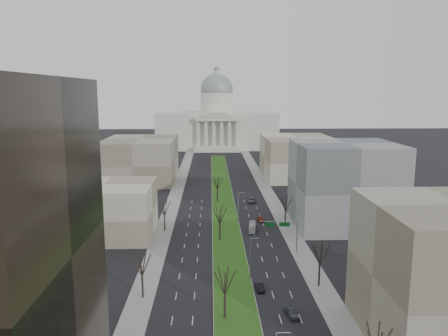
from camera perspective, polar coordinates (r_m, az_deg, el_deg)
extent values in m
plane|color=black|center=(154.06, -0.11, -4.42)|extent=(600.00, 600.00, 0.00)
cube|color=#999993|center=(153.08, -0.10, -4.48)|extent=(8.00, 222.00, 0.15)
cube|color=#224B14|center=(153.05, -0.10, -4.45)|extent=(7.70, 221.70, 0.06)
cube|color=gray|center=(130.60, -7.55, -7.15)|extent=(5.00, 330.00, 0.15)
cube|color=gray|center=(131.73, 7.89, -7.00)|extent=(5.00, 330.00, 0.15)
cube|color=beige|center=(300.32, -0.94, 4.99)|extent=(80.00, 40.00, 24.00)
cube|color=beige|center=(278.55, -0.86, 2.52)|extent=(30.00, 6.00, 4.00)
cube|color=beige|center=(276.70, -0.87, 6.42)|extent=(28.00, 5.00, 2.50)
cube|color=beige|center=(276.58, -0.87, 6.84)|extent=(20.00, 5.00, 1.80)
cube|color=beige|center=(276.50, -0.87, 7.17)|extent=(12.00, 5.00, 1.60)
cylinder|color=beige|center=(299.27, -0.95, 8.42)|extent=(22.00, 22.00, 14.00)
sphere|color=gray|center=(299.15, -0.95, 10.15)|extent=(22.00, 22.00, 22.00)
cylinder|color=beige|center=(299.37, -0.96, 12.25)|extent=(4.00, 4.00, 4.00)
sphere|color=gray|center=(299.50, -0.96, 12.82)|extent=(4.00, 4.00, 4.00)
cylinder|color=beige|center=(277.51, -3.46, 4.55)|extent=(2.00, 2.00, 16.00)
cylinder|color=beige|center=(277.40, -2.42, 4.56)|extent=(2.00, 2.00, 16.00)
cylinder|color=beige|center=(277.39, -1.38, 4.57)|extent=(2.00, 2.00, 16.00)
cylinder|color=beige|center=(277.47, -0.35, 4.57)|extent=(2.00, 2.00, 16.00)
cylinder|color=beige|center=(277.63, 0.69, 4.57)|extent=(2.00, 2.00, 16.00)
cylinder|color=beige|center=(277.89, 1.72, 4.57)|extent=(2.00, 2.00, 16.00)
cube|color=gray|center=(121.82, -15.40, -5.30)|extent=(26.00, 22.00, 14.00)
cube|color=slate|center=(129.75, 15.45, -2.10)|extent=(28.00, 26.00, 24.00)
cube|color=gray|center=(193.86, -10.86, 1.12)|extent=(30.00, 40.00, 18.00)
cube|color=gray|center=(200.23, 9.58, 1.44)|extent=(30.00, 40.00, 18.00)
cylinder|color=black|center=(86.22, -10.59, -15.05)|extent=(0.40, 0.40, 4.32)
cylinder|color=black|center=(123.32, -7.76, -7.20)|extent=(0.40, 0.40, 4.22)
cylinder|color=black|center=(91.41, 12.32, -13.58)|extent=(0.40, 0.40, 4.42)
cylinder|color=black|center=(128.29, 8.00, -6.57)|extent=(0.40, 0.40, 4.03)
cylinder|color=black|center=(78.11, 0.11, -17.66)|extent=(0.40, 0.40, 4.32)
cylinder|color=black|center=(115.03, -0.55, -8.36)|extent=(0.40, 0.40, 4.32)
cylinder|color=black|center=(153.49, -0.86, -3.64)|extent=(0.40, 0.40, 4.32)
cylinder|color=gray|center=(57.92, 7.78, -20.54)|extent=(1.80, 0.12, 0.12)
cylinder|color=gray|center=(91.07, 3.46, -11.88)|extent=(0.20, 0.20, 9.00)
cylinder|color=gray|center=(89.54, 4.07, -9.13)|extent=(1.80, 0.12, 0.12)
cylinder|color=gray|center=(128.93, 1.85, -5.24)|extent=(0.20, 0.20, 9.00)
cylinder|color=gray|center=(127.86, 2.27, -3.25)|extent=(1.80, 0.12, 0.12)
cylinder|color=gray|center=(106.92, 9.49, -8.91)|extent=(0.24, 0.24, 8.00)
cylinder|color=gray|center=(104.92, 7.12, -6.92)|extent=(9.00, 0.18, 0.18)
cube|color=#0C591E|center=(105.47, 7.92, -7.31)|extent=(2.60, 0.08, 1.00)
cube|color=#0C591E|center=(104.94, 6.02, -7.35)|extent=(2.20, 0.08, 1.00)
imported|color=#424649|center=(80.39, 8.84, -18.08)|extent=(2.46, 4.59, 1.49)
imported|color=black|center=(88.87, 4.69, -15.18)|extent=(1.62, 4.09, 1.32)
imported|color=maroon|center=(131.84, 4.80, -6.67)|extent=(1.84, 4.40, 1.27)
imported|color=#52535A|center=(153.28, 3.62, -4.22)|extent=(2.98, 5.69, 1.53)
imported|color=white|center=(123.06, 3.71, -7.68)|extent=(2.64, 7.70, 2.10)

